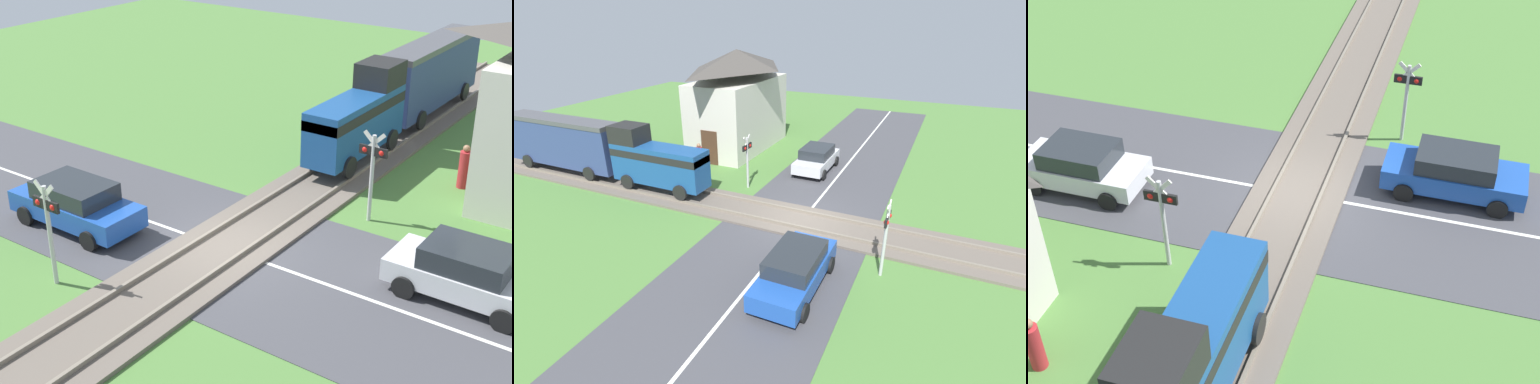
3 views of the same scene
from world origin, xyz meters
TOP-DOWN VIEW (x-y plane):
  - ground_plane at (0.00, 0.00)m, footprint 60.00×60.00m
  - road_surface at (0.00, 0.00)m, footprint 48.00×6.40m
  - track_bed at (0.00, 0.00)m, footprint 2.80×48.00m
  - train at (0.00, 11.71)m, footprint 1.58×13.02m
  - car_near_crossing at (-4.43, -1.44)m, footprint 4.19×1.83m
  - car_far_side at (6.39, 1.44)m, footprint 3.83×1.87m
  - crossing_signal_west_approach at (-2.49, -3.94)m, footprint 0.90×0.18m
  - crossing_signal_east_approach at (2.49, 3.94)m, footprint 0.90×0.18m
  - pedestrian_by_station at (3.93, 7.94)m, footprint 0.37×0.37m

SIDE VIEW (x-z plane):
  - ground_plane at x=0.00m, z-range 0.00..0.00m
  - road_surface at x=0.00m, z-range 0.00..0.02m
  - track_bed at x=0.00m, z-range -0.05..0.19m
  - pedestrian_by_station at x=3.93m, z-range -0.07..1.44m
  - car_far_side at x=6.39m, z-range 0.04..1.49m
  - car_near_crossing at x=-4.43m, z-range 0.04..1.49m
  - crossing_signal_west_approach at x=-2.49m, z-range 0.42..3.28m
  - crossing_signal_east_approach at x=2.49m, z-range 0.42..3.28m
  - train at x=0.00m, z-range 0.28..3.46m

